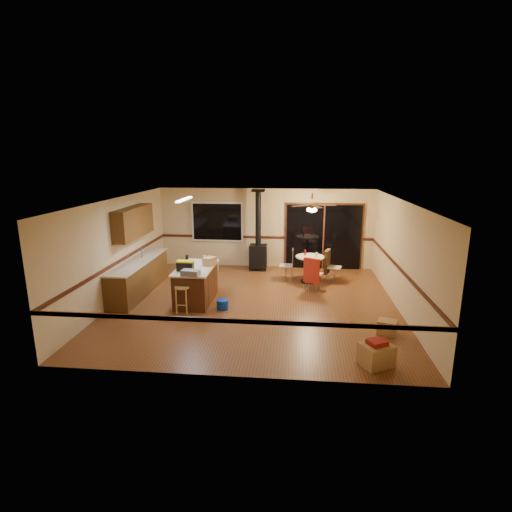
# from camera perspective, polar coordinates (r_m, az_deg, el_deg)

# --- Properties ---
(floor) EXTENTS (7.00, 7.00, 0.00)m
(floor) POSITION_cam_1_polar(r_m,az_deg,el_deg) (10.17, -0.17, -6.71)
(floor) COLOR brown
(floor) RESTS_ON ground
(ceiling) EXTENTS (7.00, 7.00, 0.00)m
(ceiling) POSITION_cam_1_polar(r_m,az_deg,el_deg) (9.56, -0.18, 8.02)
(ceiling) COLOR silver
(ceiling) RESTS_ON ground
(wall_back) EXTENTS (7.00, 0.00, 7.00)m
(wall_back) POSITION_cam_1_polar(r_m,az_deg,el_deg) (13.20, 1.36, 3.99)
(wall_back) COLOR tan
(wall_back) RESTS_ON ground
(wall_front) EXTENTS (7.00, 0.00, 7.00)m
(wall_front) POSITION_cam_1_polar(r_m,az_deg,el_deg) (6.46, -3.32, -6.85)
(wall_front) COLOR tan
(wall_front) RESTS_ON ground
(wall_left) EXTENTS (0.00, 7.00, 7.00)m
(wall_left) POSITION_cam_1_polar(r_m,az_deg,el_deg) (10.71, -19.15, 0.84)
(wall_left) COLOR tan
(wall_left) RESTS_ON ground
(wall_right) EXTENTS (0.00, 7.00, 7.00)m
(wall_right) POSITION_cam_1_polar(r_m,az_deg,el_deg) (10.06, 20.07, -0.06)
(wall_right) COLOR tan
(wall_right) RESTS_ON ground
(chair_rail) EXTENTS (7.00, 7.00, 0.08)m
(chair_rail) POSITION_cam_1_polar(r_m,az_deg,el_deg) (9.86, -0.17, -1.27)
(chair_rail) COLOR #3E1B0F
(chair_rail) RESTS_ON ground
(window) EXTENTS (1.72, 0.10, 1.32)m
(window) POSITION_cam_1_polar(r_m,az_deg,el_deg) (13.33, -5.55, 4.89)
(window) COLOR black
(window) RESTS_ON ground
(sliding_door) EXTENTS (2.52, 0.10, 2.10)m
(sliding_door) POSITION_cam_1_polar(r_m,az_deg,el_deg) (13.19, 9.61, 2.68)
(sliding_door) COLOR black
(sliding_door) RESTS_ON ground
(lower_cabinets) EXTENTS (0.60, 3.00, 0.86)m
(lower_cabinets) POSITION_cam_1_polar(r_m,az_deg,el_deg) (11.25, -16.36, -2.93)
(lower_cabinets) COLOR #553515
(lower_cabinets) RESTS_ON ground
(countertop) EXTENTS (0.64, 3.04, 0.04)m
(countertop) POSITION_cam_1_polar(r_m,az_deg,el_deg) (11.13, -16.52, -0.71)
(countertop) COLOR beige
(countertop) RESTS_ON lower_cabinets
(upper_cabinets) EXTENTS (0.35, 2.00, 0.80)m
(upper_cabinets) POSITION_cam_1_polar(r_m,az_deg,el_deg) (11.16, -17.10, 4.64)
(upper_cabinets) COLOR #553515
(upper_cabinets) RESTS_ON ground
(kitchen_island) EXTENTS (0.88, 1.68, 0.90)m
(kitchen_island) POSITION_cam_1_polar(r_m,az_deg,el_deg) (10.27, -8.54, -3.98)
(kitchen_island) COLOR #422110
(kitchen_island) RESTS_ON ground
(wood_stove) EXTENTS (0.55, 0.50, 2.52)m
(wood_stove) POSITION_cam_1_polar(r_m,az_deg,el_deg) (12.89, 0.31, 1.15)
(wood_stove) COLOR black
(wood_stove) RESTS_ON ground
(ceiling_fan) EXTENTS (0.24, 0.24, 0.55)m
(ceiling_fan) POSITION_cam_1_polar(r_m,az_deg,el_deg) (11.45, 8.00, 6.93)
(ceiling_fan) COLOR brown
(ceiling_fan) RESTS_ON ceiling
(fluorescent_strip) EXTENTS (0.10, 1.20, 0.04)m
(fluorescent_strip) POSITION_cam_1_polar(r_m,az_deg,el_deg) (10.20, -10.22, 7.95)
(fluorescent_strip) COLOR white
(fluorescent_strip) RESTS_ON ceiling
(toolbox_grey) EXTENTS (0.45, 0.29, 0.13)m
(toolbox_grey) POSITION_cam_1_polar(r_m,az_deg,el_deg) (9.44, -9.34, -2.37)
(toolbox_grey) COLOR slate
(toolbox_grey) RESTS_ON kitchen_island
(toolbox_black) EXTENTS (0.39, 0.21, 0.21)m
(toolbox_black) POSITION_cam_1_polar(r_m,az_deg,el_deg) (9.85, -10.07, -1.46)
(toolbox_black) COLOR black
(toolbox_black) RESTS_ON kitchen_island
(toolbox_yellow_lid) EXTENTS (0.41, 0.22, 0.03)m
(toolbox_yellow_lid) POSITION_cam_1_polar(r_m,az_deg,el_deg) (9.81, -10.10, -0.77)
(toolbox_yellow_lid) COLOR gold
(toolbox_yellow_lid) RESTS_ON toolbox_black
(box_on_island) EXTENTS (0.33, 0.38, 0.21)m
(box_on_island) POSITION_cam_1_polar(r_m,az_deg,el_deg) (10.23, -6.64, -0.76)
(box_on_island) COLOR #A47C49
(box_on_island) RESTS_ON kitchen_island
(bottle_dark) EXTENTS (0.09, 0.09, 0.28)m
(bottle_dark) POSITION_cam_1_polar(r_m,az_deg,el_deg) (10.28, -9.80, -0.59)
(bottle_dark) COLOR black
(bottle_dark) RESTS_ON kitchen_island
(bottle_pink) EXTENTS (0.08, 0.08, 0.20)m
(bottle_pink) POSITION_cam_1_polar(r_m,az_deg,el_deg) (10.23, -7.55, -0.83)
(bottle_pink) COLOR #D84C8C
(bottle_pink) RESTS_ON kitchen_island
(bottle_white) EXTENTS (0.08, 0.08, 0.20)m
(bottle_white) POSITION_cam_1_polar(r_m,az_deg,el_deg) (10.48, -7.37, -0.45)
(bottle_white) COLOR white
(bottle_white) RESTS_ON kitchen_island
(bar_stool) EXTENTS (0.43, 0.43, 0.65)m
(bar_stool) POSITION_cam_1_polar(r_m,az_deg,el_deg) (9.63, -10.44, -6.10)
(bar_stool) COLOR tan
(bar_stool) RESTS_ON floor
(blue_bucket) EXTENTS (0.37, 0.37, 0.24)m
(blue_bucket) POSITION_cam_1_polar(r_m,az_deg,el_deg) (9.76, -4.81, -6.92)
(blue_bucket) COLOR #0C36AE
(blue_bucket) RESTS_ON floor
(dining_table) EXTENTS (0.84, 0.84, 0.78)m
(dining_table) POSITION_cam_1_polar(r_m,az_deg,el_deg) (11.78, 7.72, -1.22)
(dining_table) COLOR black
(dining_table) RESTS_ON ground
(glass_red) EXTENTS (0.08, 0.08, 0.17)m
(glass_red) POSITION_cam_1_polar(r_m,az_deg,el_deg) (11.79, 7.03, 0.49)
(glass_red) COLOR #590C14
(glass_red) RESTS_ON dining_table
(glass_cream) EXTENTS (0.06, 0.06, 0.13)m
(glass_cream) POSITION_cam_1_polar(r_m,az_deg,el_deg) (11.66, 8.66, 0.21)
(glass_cream) COLOR beige
(glass_cream) RESTS_ON dining_table
(chair_left) EXTENTS (0.41, 0.40, 0.51)m
(chair_left) POSITION_cam_1_polar(r_m,az_deg,el_deg) (11.85, 4.84, -0.75)
(chair_left) COLOR tan
(chair_left) RESTS_ON ground
(chair_near) EXTENTS (0.58, 0.60, 0.70)m
(chair_near) POSITION_cam_1_polar(r_m,az_deg,el_deg) (10.93, 7.99, -2.06)
(chair_near) COLOR tan
(chair_near) RESTS_ON ground
(chair_right) EXTENTS (0.56, 0.53, 0.70)m
(chair_right) POSITION_cam_1_polar(r_m,az_deg,el_deg) (11.89, 10.24, -0.83)
(chair_right) COLOR tan
(chair_right) RESTS_ON ground
(box_under_window) EXTENTS (0.53, 0.47, 0.36)m
(box_under_window) POSITION_cam_1_polar(r_m,az_deg,el_deg) (12.88, -6.43, -1.46)
(box_under_window) COLOR #A47C49
(box_under_window) RESTS_ON floor
(box_corner_a) EXTENTS (0.67, 0.64, 0.40)m
(box_corner_a) POSITION_cam_1_polar(r_m,az_deg,el_deg) (7.56, 16.79, -13.36)
(box_corner_a) COLOR #A47C49
(box_corner_a) RESTS_ON floor
(box_corner_b) EXTENTS (0.46, 0.42, 0.30)m
(box_corner_b) POSITION_cam_1_polar(r_m,az_deg,el_deg) (8.86, 18.20, -9.65)
(box_corner_b) COLOR #A47C49
(box_corner_b) RESTS_ON floor
(box_small_red) EXTENTS (0.40, 0.38, 0.08)m
(box_small_red) POSITION_cam_1_polar(r_m,az_deg,el_deg) (7.45, 16.92, -11.71)
(box_small_red) COLOR maroon
(box_small_red) RESTS_ON box_corner_a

